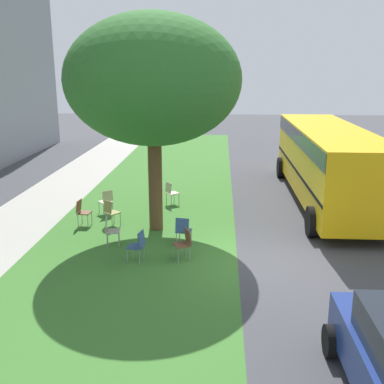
{
  "coord_description": "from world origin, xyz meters",
  "views": [
    {
      "loc": [
        -11.82,
        0.7,
        5.15
      ],
      "look_at": [
        2.17,
        1.58,
        1.34
      ],
      "focal_mm": 43.49,
      "sensor_mm": 36.0,
      "label": 1
    }
  ],
  "objects_px": {
    "street_tree": "(153,80)",
    "chair_6": "(184,242)",
    "chair_0": "(82,210)",
    "chair_3": "(111,211)",
    "chair_1": "(106,200)",
    "chair_5": "(183,229)",
    "chair_7": "(110,229)",
    "chair_2": "(138,244)",
    "school_bus": "(328,157)",
    "chair_4": "(171,191)"
  },
  "relations": [
    {
      "from": "street_tree",
      "to": "chair_1",
      "type": "distance_m",
      "value": 4.88
    },
    {
      "from": "chair_1",
      "to": "chair_5",
      "type": "bearing_deg",
      "value": -134.0
    },
    {
      "from": "chair_3",
      "to": "school_bus",
      "type": "xyz_separation_m",
      "value": [
        3.42,
        -7.72,
        1.24
      ]
    },
    {
      "from": "street_tree",
      "to": "chair_4",
      "type": "distance_m",
      "value": 5.04
    },
    {
      "from": "chair_1",
      "to": "chair_5",
      "type": "distance_m",
      "value": 4.16
    },
    {
      "from": "chair_6",
      "to": "school_bus",
      "type": "height_order",
      "value": "school_bus"
    },
    {
      "from": "chair_0",
      "to": "chair_6",
      "type": "relative_size",
      "value": 1.0
    },
    {
      "from": "chair_3",
      "to": "chair_5",
      "type": "relative_size",
      "value": 1.0
    },
    {
      "from": "chair_3",
      "to": "chair_4",
      "type": "distance_m",
      "value": 3.11
    },
    {
      "from": "chair_0",
      "to": "chair_6",
      "type": "distance_m",
      "value": 4.45
    },
    {
      "from": "chair_0",
      "to": "street_tree",
      "type": "bearing_deg",
      "value": -94.01
    },
    {
      "from": "chair_7",
      "to": "street_tree",
      "type": "bearing_deg",
      "value": -36.67
    },
    {
      "from": "chair_1",
      "to": "chair_2",
      "type": "xyz_separation_m",
      "value": [
        -4.14,
        -1.87,
        0.0
      ]
    },
    {
      "from": "chair_0",
      "to": "chair_7",
      "type": "distance_m",
      "value": 2.18
    },
    {
      "from": "chair_1",
      "to": "chair_3",
      "type": "relative_size",
      "value": 1.0
    },
    {
      "from": "chair_6",
      "to": "chair_1",
      "type": "bearing_deg",
      "value": 38.54
    },
    {
      "from": "chair_4",
      "to": "school_bus",
      "type": "xyz_separation_m",
      "value": [
        0.83,
        -6.0,
        1.24
      ]
    },
    {
      "from": "chair_2",
      "to": "chair_6",
      "type": "height_order",
      "value": "same"
    },
    {
      "from": "chair_2",
      "to": "chair_6",
      "type": "bearing_deg",
      "value": -78.52
    },
    {
      "from": "chair_7",
      "to": "chair_6",
      "type": "bearing_deg",
      "value": -111.83
    },
    {
      "from": "street_tree",
      "to": "chair_3",
      "type": "bearing_deg",
      "value": 83.27
    },
    {
      "from": "chair_3",
      "to": "school_bus",
      "type": "bearing_deg",
      "value": -66.12
    },
    {
      "from": "chair_1",
      "to": "chair_7",
      "type": "distance_m",
      "value": 3.1
    },
    {
      "from": "chair_2",
      "to": "school_bus",
      "type": "xyz_separation_m",
      "value": [
        6.3,
        -6.31,
        1.24
      ]
    },
    {
      "from": "chair_3",
      "to": "chair_7",
      "type": "height_order",
      "value": "same"
    },
    {
      "from": "chair_5",
      "to": "school_bus",
      "type": "xyz_separation_m",
      "value": [
        5.04,
        -5.19,
        1.24
      ]
    },
    {
      "from": "chair_4",
      "to": "chair_0",
      "type": "bearing_deg",
      "value": 134.03
    },
    {
      "from": "chair_1",
      "to": "chair_4",
      "type": "relative_size",
      "value": 1.0
    },
    {
      "from": "chair_4",
      "to": "chair_7",
      "type": "xyz_separation_m",
      "value": [
        -4.31,
        1.34,
        0.0
      ]
    },
    {
      "from": "chair_0",
      "to": "chair_2",
      "type": "height_order",
      "value": "same"
    },
    {
      "from": "street_tree",
      "to": "chair_6",
      "type": "height_order",
      "value": "street_tree"
    },
    {
      "from": "chair_6",
      "to": "school_bus",
      "type": "relative_size",
      "value": 0.08
    },
    {
      "from": "chair_2",
      "to": "chair_3",
      "type": "height_order",
      "value": "same"
    },
    {
      "from": "chair_1",
      "to": "chair_5",
      "type": "relative_size",
      "value": 1.0
    },
    {
      "from": "chair_1",
      "to": "chair_3",
      "type": "distance_m",
      "value": 1.34
    },
    {
      "from": "chair_0",
      "to": "chair_3",
      "type": "height_order",
      "value": "same"
    },
    {
      "from": "chair_1",
      "to": "chair_4",
      "type": "distance_m",
      "value": 2.55
    },
    {
      "from": "chair_1",
      "to": "chair_4",
      "type": "bearing_deg",
      "value": -58.73
    },
    {
      "from": "chair_0",
      "to": "chair_7",
      "type": "relative_size",
      "value": 1.0
    },
    {
      "from": "chair_0",
      "to": "chair_3",
      "type": "relative_size",
      "value": 1.0
    },
    {
      "from": "chair_3",
      "to": "chair_5",
      "type": "distance_m",
      "value": 3.01
    },
    {
      "from": "chair_7",
      "to": "chair_2",
      "type": "bearing_deg",
      "value": -138.33
    },
    {
      "from": "chair_4",
      "to": "chair_5",
      "type": "relative_size",
      "value": 1.0
    },
    {
      "from": "chair_2",
      "to": "chair_5",
      "type": "relative_size",
      "value": 1.0
    },
    {
      "from": "chair_4",
      "to": "school_bus",
      "type": "relative_size",
      "value": 0.08
    },
    {
      "from": "chair_1",
      "to": "chair_4",
      "type": "height_order",
      "value": "same"
    },
    {
      "from": "chair_1",
      "to": "chair_2",
      "type": "relative_size",
      "value": 1.0
    },
    {
      "from": "street_tree",
      "to": "chair_5",
      "type": "distance_m",
      "value": 4.56
    },
    {
      "from": "chair_0",
      "to": "chair_2",
      "type": "distance_m",
      "value": 3.72
    },
    {
      "from": "chair_2",
      "to": "chair_7",
      "type": "height_order",
      "value": "same"
    }
  ]
}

